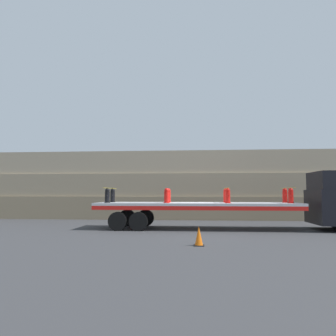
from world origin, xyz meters
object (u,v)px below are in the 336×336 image
at_px(flatbed_trailer, 183,208).
at_px(fire_hydrant_black_near_0, 107,196).
at_px(fire_hydrant_red_near_1, 167,196).
at_px(fire_hydrant_red_far_2, 226,196).
at_px(fire_hydrant_black_far_0, 113,195).
at_px(fire_hydrant_red_near_2, 228,196).
at_px(fire_hydrant_red_far_3, 285,196).
at_px(fire_hydrant_red_far_1, 168,196).
at_px(traffic_cone, 199,236).
at_px(fire_hydrant_red_near_3, 291,196).

distance_m(flatbed_trailer, fire_hydrant_black_near_0, 3.93).
relative_size(fire_hydrant_red_near_1, fire_hydrant_red_far_2, 1.00).
height_order(fire_hydrant_black_far_0, fire_hydrant_red_near_2, same).
bearing_deg(fire_hydrant_red_near_1, fire_hydrant_red_far_3, 9.94).
bearing_deg(fire_hydrant_red_near_2, fire_hydrant_black_far_0, 170.06).
bearing_deg(flatbed_trailer, fire_hydrant_red_far_3, 5.74).
xyz_separation_m(fire_hydrant_black_near_0, fire_hydrant_red_far_1, (3.06, 1.07, 0.00)).
bearing_deg(fire_hydrant_red_near_1, traffic_cone, -71.72).
relative_size(fire_hydrant_red_far_1, fire_hydrant_red_far_2, 1.00).
distance_m(fire_hydrant_black_far_0, fire_hydrant_red_near_3, 9.24).
xyz_separation_m(fire_hydrant_red_near_1, fire_hydrant_red_far_1, (0.00, 1.07, 0.00)).
bearing_deg(flatbed_trailer, fire_hydrant_red_near_2, -13.28).
relative_size(fire_hydrant_red_far_2, fire_hydrant_red_far_3, 1.00).
xyz_separation_m(fire_hydrant_black_near_0, traffic_cone, (4.64, -4.79, -1.37)).
relative_size(fire_hydrant_black_far_0, fire_hydrant_red_near_3, 1.00).
distance_m(fire_hydrant_black_near_0, fire_hydrant_red_far_3, 9.24).
xyz_separation_m(fire_hydrant_red_far_2, traffic_cone, (-1.48, -5.86, -1.37)).
bearing_deg(fire_hydrant_black_far_0, fire_hydrant_black_near_0, -90.00).
bearing_deg(fire_hydrant_red_near_1, fire_hydrant_red_near_3, 0.00).
height_order(fire_hydrant_red_near_2, fire_hydrant_red_far_2, same).
distance_m(flatbed_trailer, fire_hydrant_red_near_3, 5.39).
bearing_deg(fire_hydrant_red_near_1, flatbed_trailer, 34.25).
relative_size(fire_hydrant_red_near_1, fire_hydrant_red_near_2, 1.00).
relative_size(fire_hydrant_black_near_0, fire_hydrant_red_near_1, 1.00).
bearing_deg(flatbed_trailer, fire_hydrant_red_far_2, 13.28).
height_order(fire_hydrant_black_near_0, fire_hydrant_red_near_1, same).
height_order(fire_hydrant_black_far_0, fire_hydrant_red_far_1, same).
height_order(fire_hydrant_red_near_1, fire_hydrant_red_far_2, same).
bearing_deg(fire_hydrant_red_far_1, flatbed_trailer, -34.25).
distance_m(fire_hydrant_red_far_1, fire_hydrant_red_near_2, 3.24).
height_order(fire_hydrant_black_near_0, fire_hydrant_red_far_2, same).
relative_size(flatbed_trailer, fire_hydrant_red_near_2, 13.83).
xyz_separation_m(fire_hydrant_red_far_2, fire_hydrant_red_far_3, (3.06, 0.00, 0.00)).
relative_size(fire_hydrant_red_far_1, fire_hydrant_red_far_3, 1.00).
xyz_separation_m(fire_hydrant_red_near_1, fire_hydrant_red_near_2, (3.06, 0.00, 0.00)).
bearing_deg(fire_hydrant_black_near_0, fire_hydrant_black_far_0, 90.00).
bearing_deg(flatbed_trailer, fire_hydrant_red_near_3, -5.74).
relative_size(fire_hydrant_red_near_3, traffic_cone, 1.11).
bearing_deg(fire_hydrant_red_far_3, fire_hydrant_black_near_0, -173.34).
distance_m(flatbed_trailer, fire_hydrant_red_near_1, 1.14).
bearing_deg(fire_hydrant_black_far_0, flatbed_trailer, -7.93).
distance_m(fire_hydrant_red_near_1, fire_hydrant_red_near_3, 6.12).
height_order(flatbed_trailer, fire_hydrant_red_far_2, fire_hydrant_red_far_2).
height_order(fire_hydrant_red_near_3, fire_hydrant_red_far_3, same).
xyz_separation_m(fire_hydrant_red_near_1, fire_hydrant_red_near_3, (6.12, 0.00, 0.00)).
distance_m(fire_hydrant_red_near_1, traffic_cone, 5.23).
bearing_deg(fire_hydrant_red_near_1, fire_hydrant_red_near_2, 0.00).
height_order(fire_hydrant_black_near_0, traffic_cone, fire_hydrant_black_near_0).
height_order(flatbed_trailer, fire_hydrant_black_far_0, fire_hydrant_black_far_0).
bearing_deg(fire_hydrant_red_far_3, fire_hydrant_red_near_2, -160.69).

